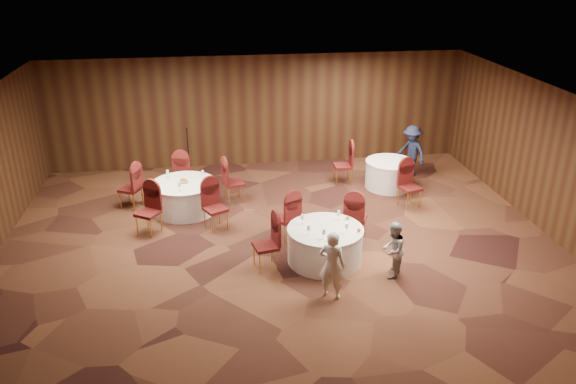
{
  "coord_description": "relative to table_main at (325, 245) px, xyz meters",
  "views": [
    {
      "loc": [
        -1.39,
        -10.76,
        5.93
      ],
      "look_at": [
        0.2,
        0.2,
        1.1
      ],
      "focal_mm": 35.0,
      "sensor_mm": 36.0,
      "label": 1
    }
  ],
  "objects": [
    {
      "name": "table_right",
      "position": [
        2.49,
        3.58,
        0.0
      ],
      "size": [
        1.28,
        1.28,
        0.74
      ],
      "color": "white",
      "rests_on": "ground"
    },
    {
      "name": "ground",
      "position": [
        -0.8,
        0.92,
        -0.38
      ],
      "size": [
        12.0,
        12.0,
        0.0
      ],
      "primitive_type": "plane",
      "color": "black",
      "rests_on": "ground"
    },
    {
      "name": "tabletop_main",
      "position": [
        0.14,
        -0.09,
        0.47
      ],
      "size": [
        1.17,
        1.01,
        0.22
      ],
      "color": "silver",
      "rests_on": "table_main"
    },
    {
      "name": "table_main",
      "position": [
        0.0,
        0.0,
        0.0
      ],
      "size": [
        1.55,
        1.55,
        0.74
      ],
      "color": "white",
      "rests_on": "ground"
    },
    {
      "name": "woman_b",
      "position": [
        1.18,
        -0.75,
        0.2
      ],
      "size": [
        0.66,
        0.71,
        1.16
      ],
      "primitive_type": "imported",
      "rotation": [
        0.0,
        0.0,
        4.18
      ],
      "color": "#A0A0A4",
      "rests_on": "ground"
    },
    {
      "name": "room_shell",
      "position": [
        -0.8,
        0.92,
        1.59
      ],
      "size": [
        12.0,
        12.0,
        12.0
      ],
      "color": "silver",
      "rests_on": "ground"
    },
    {
      "name": "chairs_main",
      "position": [
        -0.33,
        0.63,
        0.12
      ],
      "size": [
        2.74,
        1.84,
        1.0
      ],
      "color": "#44100D",
      "rests_on": "ground"
    },
    {
      "name": "man_c",
      "position": [
        3.33,
        4.28,
        0.36
      ],
      "size": [
        0.93,
        1.09,
        1.47
      ],
      "primitive_type": "imported",
      "rotation": [
        0.0,
        0.0,
        5.2
      ],
      "color": "black",
      "rests_on": "ground"
    },
    {
      "name": "tabletop_right",
      "position": [
        2.72,
        3.31,
        0.52
      ],
      "size": [
        0.08,
        0.08,
        0.22
      ],
      "color": "silver",
      "rests_on": "table_right"
    },
    {
      "name": "tabletop_left",
      "position": [
        -2.89,
        2.86,
        0.45
      ],
      "size": [
        0.93,
        0.9,
        0.22
      ],
      "color": "silver",
      "rests_on": "table_left"
    },
    {
      "name": "table_left",
      "position": [
        -2.89,
        2.85,
        0.0
      ],
      "size": [
        1.57,
        1.57,
        0.74
      ],
      "color": "white",
      "rests_on": "ground"
    },
    {
      "name": "chairs_right",
      "position": [
        1.98,
        3.19,
        0.12
      ],
      "size": [
        1.89,
        2.33,
        1.0
      ],
      "color": "#44100D",
      "rests_on": "ground"
    },
    {
      "name": "mic_stand",
      "position": [
        -2.79,
        4.44,
        0.1
      ],
      "size": [
        0.24,
        0.24,
        1.61
      ],
      "color": "black",
      "rests_on": "ground"
    },
    {
      "name": "chairs_left",
      "position": [
        -2.93,
        2.83,
        0.12
      ],
      "size": [
        3.2,
        2.97,
        1.0
      ],
      "color": "#44100D",
      "rests_on": "ground"
    },
    {
      "name": "woman_a",
      "position": [
        -0.14,
        -1.29,
        0.3
      ],
      "size": [
        0.58,
        0.51,
        1.34
      ],
      "primitive_type": "imported",
      "rotation": [
        0.0,
        0.0,
        2.65
      ],
      "color": "silver",
      "rests_on": "ground"
    }
  ]
}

